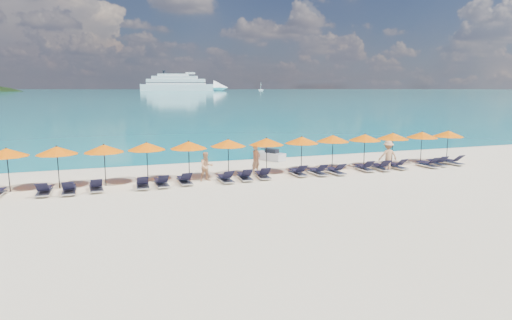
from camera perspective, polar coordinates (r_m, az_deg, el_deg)
name	(u,v)px	position (r m, az deg, el deg)	size (l,w,h in m)	color
ground	(275,193)	(21.51, 2.59, -4.43)	(1400.00, 1400.00, 0.00)	beige
sea	(114,91)	(679.47, -18.43, 8.78)	(1600.00, 1300.00, 0.01)	#1FA9B2
cruise_ship	(185,85)	(596.15, -9.41, 9.89)	(117.38, 53.16, 32.63)	white
sailboat_near	(216,90)	(595.66, -5.32, 9.26)	(5.20, 1.73, 9.53)	white
sailboat_far	(261,90)	(654.95, 0.64, 9.36)	(6.69, 2.23, 12.26)	white
jetski	(270,155)	(31.04, 1.89, 0.61)	(1.89, 2.46, 0.83)	silver
beachgoer_a	(256,159)	(25.88, 0.01, 0.07)	(0.67, 0.44, 1.83)	tan
beachgoer_b	(206,167)	(24.22, -6.62, -0.88)	(0.80, 0.46, 1.65)	tan
beachgoer_c	(388,155)	(28.58, 17.19, 0.60)	(1.22, 0.56, 1.88)	tan
umbrella_1	(6,152)	(24.79, -30.32, 0.88)	(2.10, 2.10, 2.28)	black
umbrella_2	(57,150)	(24.35, -25.03, 1.16)	(2.10, 2.10, 2.28)	black
umbrella_3	(104,149)	(24.14, -19.63, 1.45)	(2.10, 2.10, 2.28)	black
umbrella_4	(147,146)	(24.38, -14.38, 1.78)	(2.10, 2.10, 2.28)	black
umbrella_5	(189,145)	(24.43, -8.98, 1.99)	(2.10, 2.10, 2.28)	black
umbrella_6	(228,143)	(25.11, -3.73, 2.29)	(2.10, 2.10, 2.28)	black
umbrella_7	(267,142)	(25.69, 1.42, 2.48)	(2.10, 2.10, 2.28)	black
umbrella_8	(302,140)	(26.55, 6.12, 2.66)	(2.10, 2.10, 2.28)	black
umbrella_9	(333,138)	(27.66, 10.22, 2.84)	(2.10, 2.10, 2.28)	black
umbrella_10	(365,137)	(28.66, 14.32, 2.93)	(2.10, 2.10, 2.28)	black
umbrella_11	(393,136)	(29.99, 17.80, 3.06)	(2.10, 2.10, 2.28)	black
umbrella_12	(422,135)	(31.43, 21.27, 3.14)	(2.10, 2.10, 2.28)	black
umbrella_13	(448,134)	(32.94, 24.26, 3.22)	(2.10, 2.10, 2.28)	black
lounger_3	(44,190)	(23.48, -26.41, -3.65)	(0.63, 1.70, 0.66)	silver
lounger_4	(69,189)	(23.23, -23.65, -3.59)	(0.66, 1.71, 0.66)	silver
lounger_5	(96,186)	(23.35, -20.55, -3.32)	(0.76, 1.74, 0.66)	silver
lounger_6	(143,184)	(23.24, -14.88, -3.08)	(0.69, 1.72, 0.66)	silver
lounger_7	(162,182)	(23.37, -12.48, -2.92)	(0.72, 1.73, 0.66)	silver
lounger_8	(185,180)	(23.74, -9.50, -2.62)	(0.69, 1.72, 0.66)	silver
lounger_9	(225,178)	(23.94, -4.12, -2.41)	(0.68, 1.72, 0.66)	silver
lounger_10	(245,176)	(24.41, -1.49, -2.15)	(0.75, 1.74, 0.66)	silver
lounger_11	(263,174)	(24.83, 0.88, -1.94)	(0.76, 1.75, 0.66)	silver
lounger_12	(298,172)	(25.70, 5.62, -1.59)	(0.63, 1.70, 0.66)	silver
lounger_13	(317,171)	(26.05, 8.20, -1.49)	(0.70, 1.73, 0.66)	silver
lounger_14	(335,170)	(26.47, 10.50, -1.38)	(0.76, 1.75, 0.66)	silver
lounger_15	(364,167)	(27.90, 14.20, -0.94)	(0.66, 1.72, 0.66)	silver
lounger_16	(381,167)	(28.38, 16.29, -0.86)	(0.73, 1.74, 0.66)	silver
lounger_17	(396,165)	(29.14, 18.16, -0.69)	(0.78, 1.75, 0.66)	silver
lounger_18	(428,164)	(30.47, 21.93, -0.47)	(0.74, 1.74, 0.66)	silver
lounger_19	(437,162)	(31.26, 22.98, -0.30)	(0.70, 1.73, 0.66)	silver
lounger_20	(452,161)	(32.17, 24.68, -0.15)	(0.79, 1.75, 0.66)	silver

